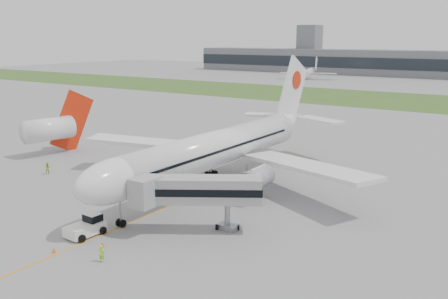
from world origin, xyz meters
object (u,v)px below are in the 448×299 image
Objects in this scene: jet_bridge at (194,191)px; airliner at (220,147)px; neighbor_aircraft at (52,128)px; ground_crew_near at (102,253)px; pushback_tug at (87,226)px.

airliner is at bearing 82.98° from jet_bridge.
jet_bridge is 46.76m from neighbor_aircraft.
ground_crew_near is at bearing -136.34° from jet_bridge.
airliner is 24.03m from pushback_tug.
airliner is at bearing -90.13° from ground_crew_near.
neighbor_aircraft reaches higher than ground_crew_near.
neighbor_aircraft is (-41.43, 26.37, 3.92)m from ground_crew_near.
pushback_tug reaches higher than ground_crew_near.
jet_bridge is 11.96m from ground_crew_near.
neighbor_aircraft is at bearing 150.00° from pushback_tug.
airliner is at bearing 11.17° from neighbor_aircraft.
pushback_tug is 2.51× the size of ground_crew_near.
airliner is 3.62× the size of neighbor_aircraft.
jet_bridge reaches higher than pushback_tug.
neighbor_aircraft reaches higher than jet_bridge.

